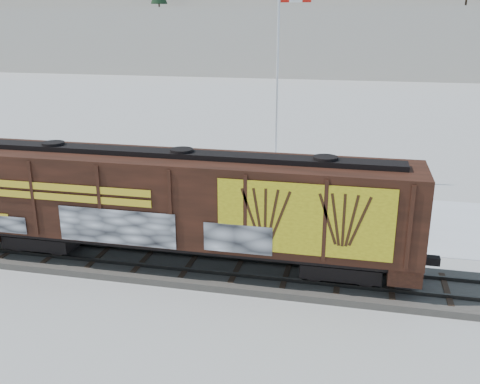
% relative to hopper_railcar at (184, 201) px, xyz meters
% --- Properties ---
extents(ground, '(500.00, 500.00, 0.00)m').
position_rel_hopper_railcar_xyz_m(ground, '(2.21, 0.01, -2.98)').
color(ground, white).
rests_on(ground, ground).
extents(rail_track, '(50.00, 3.40, 0.43)m').
position_rel_hopper_railcar_xyz_m(rail_track, '(2.21, 0.01, -2.83)').
color(rail_track, '#59544C').
rests_on(rail_track, ground).
extents(parking_strip, '(40.00, 8.00, 0.03)m').
position_rel_hopper_railcar_xyz_m(parking_strip, '(2.21, 7.51, -2.96)').
color(parking_strip, white).
rests_on(parking_strip, ground).
extents(hillside, '(360.00, 110.00, 93.00)m').
position_rel_hopper_railcar_xyz_m(hillside, '(2.16, 139.80, 11.40)').
color(hillside, white).
rests_on(hillside, ground).
extents(hopper_railcar, '(18.35, 3.06, 4.58)m').
position_rel_hopper_railcar_xyz_m(hopper_railcar, '(0.00, 0.00, 0.00)').
color(hopper_railcar, black).
rests_on(hopper_railcar, rail_track).
extents(flagpole, '(2.30, 0.90, 12.00)m').
position_rel_hopper_railcar_xyz_m(flagpole, '(1.79, 12.96, 1.49)').
color(flagpole, silver).
rests_on(flagpole, ground).
extents(car_silver, '(4.56, 2.30, 1.49)m').
position_rel_hopper_railcar_xyz_m(car_silver, '(-2.22, 7.81, -2.20)').
color(car_silver, silver).
rests_on(car_silver, parking_strip).
extents(car_white, '(4.60, 2.72, 1.43)m').
position_rel_hopper_railcar_xyz_m(car_white, '(-0.11, 7.60, -2.23)').
color(car_white, silver).
rests_on(car_white, parking_strip).
extents(car_dark, '(4.87, 3.49, 1.31)m').
position_rel_hopper_railcar_xyz_m(car_dark, '(7.77, 7.52, -2.29)').
color(car_dark, '#212329').
rests_on(car_dark, parking_strip).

